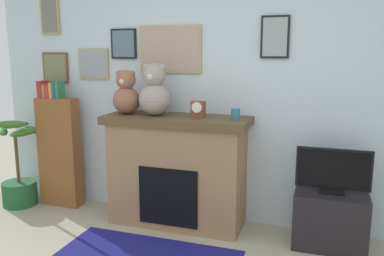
% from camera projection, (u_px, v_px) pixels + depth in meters
% --- Properties ---
extents(back_wall, '(5.20, 0.15, 2.60)m').
position_uv_depth(back_wall, '(223.00, 94.00, 4.05)').
color(back_wall, silver).
rests_on(back_wall, ground_plane).
extents(fireplace, '(1.44, 0.56, 1.11)m').
position_uv_depth(fireplace, '(177.00, 170.00, 4.02)').
color(fireplace, '#98734D').
rests_on(fireplace, ground_plane).
extents(bookshelf, '(0.47, 0.16, 1.42)m').
position_uv_depth(bookshelf, '(59.00, 149.00, 4.50)').
color(bookshelf, brown).
rests_on(bookshelf, ground_plane).
extents(potted_plant, '(0.51, 0.56, 1.01)m').
position_uv_depth(potted_plant, '(19.00, 176.00, 4.55)').
color(potted_plant, '#1E592D').
rests_on(potted_plant, ground_plane).
extents(tv_stand, '(0.63, 0.40, 0.51)m').
position_uv_depth(tv_stand, '(330.00, 220.00, 3.57)').
color(tv_stand, black).
rests_on(tv_stand, ground_plane).
extents(television, '(0.63, 0.14, 0.40)m').
position_uv_depth(television, '(333.00, 172.00, 3.49)').
color(television, black).
rests_on(television, tv_stand).
extents(candle_jar, '(0.09, 0.09, 0.10)m').
position_uv_depth(candle_jar, '(236.00, 114.00, 3.70)').
color(candle_jar, teal).
rests_on(candle_jar, fireplace).
extents(mantel_clock, '(0.13, 0.09, 0.16)m').
position_uv_depth(mantel_clock, '(198.00, 109.00, 3.81)').
color(mantel_clock, brown).
rests_on(mantel_clock, fireplace).
extents(teddy_bear_brown, '(0.27, 0.27, 0.44)m').
position_uv_depth(teddy_bear_brown, '(126.00, 94.00, 4.03)').
color(teddy_bear_brown, '#8F5D47').
rests_on(teddy_bear_brown, fireplace).
extents(teddy_bear_grey, '(0.32, 0.32, 0.51)m').
position_uv_depth(teddy_bear_grey, '(155.00, 92.00, 3.92)').
color(teddy_bear_grey, gray).
rests_on(teddy_bear_grey, fireplace).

